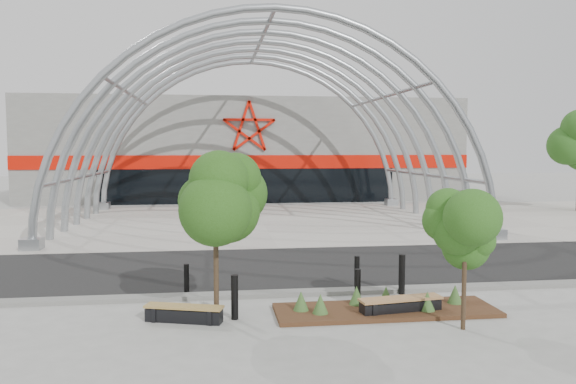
{
  "coord_description": "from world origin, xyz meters",
  "views": [
    {
      "loc": [
        -2.61,
        -15.75,
        4.19
      ],
      "look_at": [
        0.0,
        4.0,
        2.6
      ],
      "focal_mm": 35.0,
      "sensor_mm": 36.0,
      "label": 1
    }
  ],
  "objects_px": {
    "bench_0": "(184,314)",
    "bollard_2": "(358,288)",
    "street_tree_0": "(215,204)",
    "street_tree_1": "(465,233)",
    "bench_1": "(401,306)"
  },
  "relations": [
    {
      "from": "bench_0",
      "to": "street_tree_0",
      "type": "bearing_deg",
      "value": 8.23
    },
    {
      "from": "bench_0",
      "to": "bollard_2",
      "type": "distance_m",
      "value": 4.56
    },
    {
      "from": "street_tree_1",
      "to": "bollard_2",
      "type": "xyz_separation_m",
      "value": [
        -1.93,
        2.18,
        -1.74
      ]
    },
    {
      "from": "street_tree_1",
      "to": "bench_1",
      "type": "bearing_deg",
      "value": 130.15
    },
    {
      "from": "bench_1",
      "to": "bollard_2",
      "type": "bearing_deg",
      "value": 133.3
    },
    {
      "from": "street_tree_0",
      "to": "bench_0",
      "type": "bearing_deg",
      "value": -171.77
    },
    {
      "from": "street_tree_0",
      "to": "bench_0",
      "type": "distance_m",
      "value": 2.76
    },
    {
      "from": "street_tree_0",
      "to": "bench_1",
      "type": "xyz_separation_m",
      "value": [
        4.57,
        -0.26,
        -2.62
      ]
    },
    {
      "from": "street_tree_1",
      "to": "bench_1",
      "type": "height_order",
      "value": "street_tree_1"
    },
    {
      "from": "street_tree_1",
      "to": "bollard_2",
      "type": "height_order",
      "value": "street_tree_1"
    },
    {
      "from": "bench_0",
      "to": "bench_1",
      "type": "relative_size",
      "value": 0.89
    },
    {
      "from": "street_tree_0",
      "to": "bench_1",
      "type": "relative_size",
      "value": 1.81
    },
    {
      "from": "street_tree_0",
      "to": "bench_0",
      "type": "height_order",
      "value": "street_tree_0"
    },
    {
      "from": "street_tree_0",
      "to": "bollard_2",
      "type": "relative_size",
      "value": 3.99
    },
    {
      "from": "bench_1",
      "to": "bollard_2",
      "type": "xyz_separation_m",
      "value": [
        -0.87,
        0.92,
        0.28
      ]
    }
  ]
}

